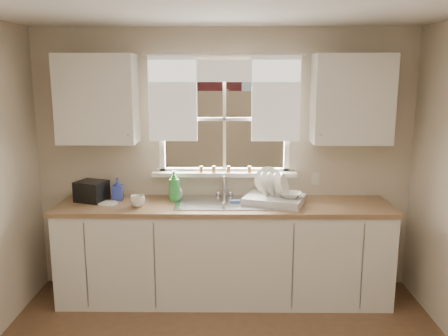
{
  "coord_description": "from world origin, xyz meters",
  "views": [
    {
      "loc": [
        0.04,
        -2.49,
        2.09
      ],
      "look_at": [
        0.0,
        1.65,
        1.25
      ],
      "focal_mm": 38.0,
      "sensor_mm": 36.0,
      "label": 1
    }
  ],
  "objects_px": {
    "soap_bottle_a": "(174,186)",
    "cup": "(137,201)",
    "black_appliance": "(92,191)",
    "dish_rack": "(274,196)"
  },
  "relations": [
    {
      "from": "soap_bottle_a",
      "to": "cup",
      "type": "relative_size",
      "value": 2.19
    },
    {
      "from": "black_appliance",
      "to": "soap_bottle_a",
      "type": "bearing_deg",
      "value": 20.74
    },
    {
      "from": "cup",
      "to": "black_appliance",
      "type": "xyz_separation_m",
      "value": [
        -0.46,
        0.2,
        0.04
      ]
    },
    {
      "from": "dish_rack",
      "to": "soap_bottle_a",
      "type": "height_order",
      "value": "dish_rack"
    },
    {
      "from": "dish_rack",
      "to": "soap_bottle_a",
      "type": "bearing_deg",
      "value": 175.81
    },
    {
      "from": "dish_rack",
      "to": "soap_bottle_a",
      "type": "distance_m",
      "value": 0.93
    },
    {
      "from": "dish_rack",
      "to": "black_appliance",
      "type": "bearing_deg",
      "value": 177.84
    },
    {
      "from": "dish_rack",
      "to": "cup",
      "type": "bearing_deg",
      "value": -173.87
    },
    {
      "from": "soap_bottle_a",
      "to": "black_appliance",
      "type": "xyz_separation_m",
      "value": [
        -0.77,
        -0.0,
        -0.05
      ]
    },
    {
      "from": "dish_rack",
      "to": "black_appliance",
      "type": "xyz_separation_m",
      "value": [
        -1.69,
        0.06,
        0.03
      ]
    }
  ]
}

